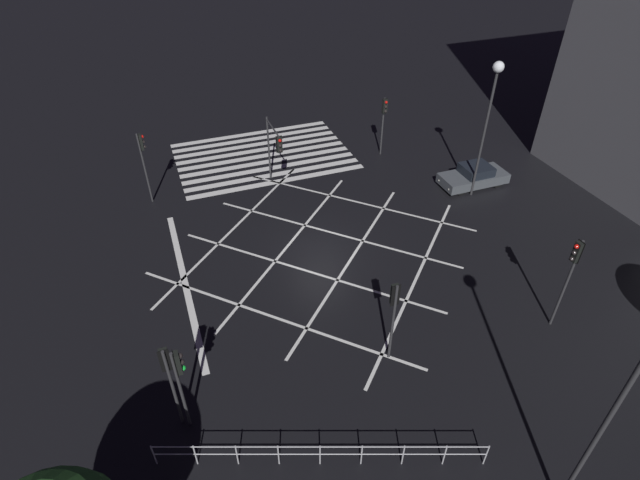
% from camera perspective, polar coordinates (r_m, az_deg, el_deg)
% --- Properties ---
extents(ground_plane, '(200.00, 200.00, 0.00)m').
position_cam_1_polar(ground_plane, '(25.45, 0.00, -1.24)').
color(ground_plane, black).
extents(road_markings, '(17.09, 23.36, 0.01)m').
position_cam_1_polar(road_markings, '(31.70, -5.65, 7.12)').
color(road_markings, silver).
rests_on(road_markings, ground_plane).
extents(traffic_light_sw_cross, '(0.36, 0.39, 3.93)m').
position_cam_1_polar(traffic_light_sw_cross, '(33.31, 7.33, 13.96)').
color(traffic_light_sw_cross, '#2D2D30').
rests_on(traffic_light_sw_cross, ground_plane).
extents(traffic_light_nw_main, '(0.39, 0.36, 4.48)m').
position_cam_1_polar(traffic_light_nw_main, '(21.86, 26.77, -2.83)').
color(traffic_light_nw_main, '#2D2D30').
rests_on(traffic_light_nw_main, ground_plane).
extents(traffic_light_median_north, '(0.36, 0.39, 3.83)m').
position_cam_1_polar(traffic_light_median_north, '(18.79, 8.40, -7.51)').
color(traffic_light_median_north, '#2D2D30').
rests_on(traffic_light_median_north, ground_plane).
extents(traffic_light_median_south, '(0.36, 2.76, 4.04)m').
position_cam_1_polar(traffic_light_median_south, '(29.07, -5.23, 10.88)').
color(traffic_light_median_south, '#2D2D30').
rests_on(traffic_light_median_south, ground_plane).
extents(traffic_light_ne_cross, '(0.36, 0.39, 3.79)m').
position_cam_1_polar(traffic_light_ne_cross, '(17.38, -16.93, -14.17)').
color(traffic_light_ne_cross, '#2D2D30').
rests_on(traffic_light_ne_cross, ground_plane).
extents(traffic_light_se_main, '(0.39, 0.36, 4.25)m').
position_cam_1_polar(traffic_light_se_main, '(29.39, -19.57, 9.23)').
color(traffic_light_se_main, '#2D2D30').
rests_on(traffic_light_se_main, ground_plane).
extents(traffic_light_ne_main, '(0.39, 0.36, 3.80)m').
position_cam_1_polar(traffic_light_ne_main, '(17.18, -15.74, -14.62)').
color(traffic_light_ne_main, '#2D2D30').
rests_on(traffic_light_ne_main, ground_plane).
extents(street_lamp_west, '(0.59, 0.59, 7.86)m').
position_cam_1_polar(street_lamp_west, '(28.63, 19.04, 15.10)').
color(street_lamp_west, '#2D2D30').
rests_on(street_lamp_west, ground_plane).
extents(waiting_car, '(4.13, 1.77, 1.30)m').
position_cam_1_polar(waiting_car, '(31.89, 17.17, 6.98)').
color(waiting_car, '#474C51').
rests_on(waiting_car, ground_plane).
extents(pedestrian_railing, '(10.16, 3.81, 1.05)m').
position_cam_1_polar(pedestrian_railing, '(17.47, 0.00, -23.13)').
color(pedestrian_railing, '#B7B7BC').
rests_on(pedestrian_railing, ground_plane).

